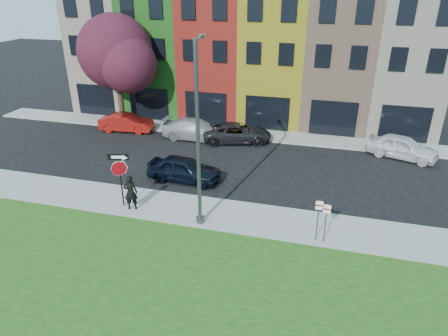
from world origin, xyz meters
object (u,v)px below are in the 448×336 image
(man, at_px, (131,192))
(street_lamp, at_px, (199,137))
(sedan_near, at_px, (184,169))
(stop_sign, at_px, (119,169))

(man, height_order, street_lamp, street_lamp)
(man, distance_m, sedan_near, 4.23)
(man, xyz_separation_m, street_lamp, (3.76, -0.09, 3.38))
(man, height_order, sedan_near, man)
(street_lamp, bearing_deg, man, 168.48)
(stop_sign, height_order, sedan_near, stop_sign)
(sedan_near, bearing_deg, stop_sign, 154.75)
(stop_sign, distance_m, sedan_near, 4.53)
(man, relative_size, street_lamp, 0.22)
(stop_sign, distance_m, man, 1.31)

